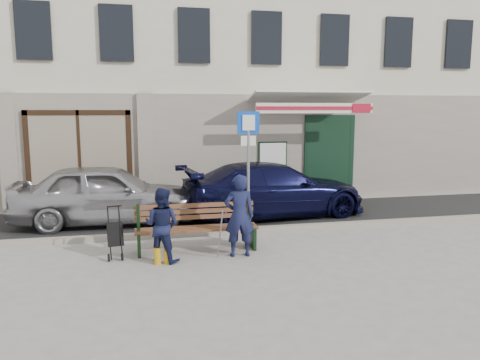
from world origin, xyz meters
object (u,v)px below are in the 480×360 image
object	(u,v)px
car_navy	(274,189)
stroller	(115,235)
parking_sign	(248,151)
woman	(162,225)
man	(239,216)
car_silver	(107,194)
bench	(194,228)

from	to	relation	value
car_navy	stroller	xyz separation A→B (m)	(-3.88, -2.74, -0.27)
car_navy	parking_sign	bearing A→B (deg)	134.67
car_navy	woman	size ratio (longest dim) A/B	3.54
parking_sign	stroller	world-z (taller)	parking_sign
car_navy	man	world-z (taller)	man
woman	stroller	distance (m)	0.97
car_silver	parking_sign	world-z (taller)	parking_sign
woman	car_silver	bearing A→B (deg)	-41.53
car_navy	stroller	distance (m)	4.76
bench	man	bearing A→B (deg)	-32.26
car_silver	car_navy	bearing A→B (deg)	-88.43
woman	bench	bearing A→B (deg)	-112.93
parking_sign	stroller	size ratio (longest dim) A/B	2.78
man	woman	xyz separation A→B (m)	(-1.45, -0.03, -0.10)
car_silver	car_navy	xyz separation A→B (m)	(4.20, -0.03, -0.04)
man	car_navy	bearing A→B (deg)	-114.65
parking_sign	man	world-z (taller)	parking_sign
man	stroller	xyz separation A→B (m)	(-2.30, 0.37, -0.35)
bench	man	size ratio (longest dim) A/B	1.53
car_silver	woman	size ratio (longest dim) A/B	3.19
parking_sign	woman	distance (m)	3.01
car_silver	woman	bearing A→B (deg)	-157.75
car_navy	woman	world-z (taller)	car_navy
car_navy	bench	size ratio (longest dim) A/B	2.03
parking_sign	woman	size ratio (longest dim) A/B	1.99
car_silver	parking_sign	distance (m)	3.64
car_silver	man	distance (m)	4.09
parking_sign	man	distance (m)	2.21
stroller	woman	bearing A→B (deg)	-34.74
parking_sign	car_navy	bearing A→B (deg)	53.26
woman	man	bearing A→B (deg)	-150.83
man	woman	size ratio (longest dim) A/B	1.15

